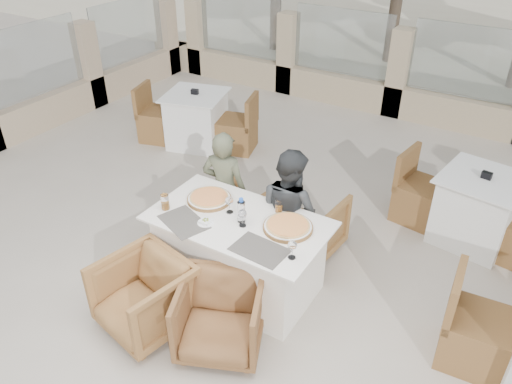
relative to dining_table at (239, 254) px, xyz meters
The scene contains 24 objects.
ground 0.40m from the dining_table, 153.17° to the right, with size 80.00×80.00×0.00m, color #BDB2A1.
sand_patch 13.96m from the dining_table, 90.36° to the left, with size 30.00×16.00×0.01m, color beige.
perimeter_wall_far 4.78m from the dining_table, 91.04° to the left, with size 10.00×0.34×1.60m, color tan, non-canonical shape.
perimeter_wall_left 4.83m from the dining_table, 162.39° to the left, with size 0.34×7.00×1.60m, color tan, non-canonical shape.
dining_table is the anchor object (origin of this frame).
placemat_near_left 0.62m from the dining_table, 144.31° to the right, with size 0.45×0.30×0.00m, color #5A544D.
placemat_near_right 0.60m from the dining_table, 34.51° to the right, with size 0.45×0.30×0.00m, color #555049.
pizza_left 0.59m from the dining_table, 163.75° to the left, with size 0.41×0.41×0.05m, color #F65821.
pizza_right 0.61m from the dining_table, 14.38° to the left, with size 0.43×0.43×0.06m, color orange.
water_bottle 0.51m from the dining_table, ahead, with size 0.07×0.07×0.24m, color #ADC9E3.
wine_glass_centre 0.50m from the dining_table, 156.63° to the left, with size 0.08×0.08×0.18m, color white, non-canonical shape.
wine_glass_near 0.49m from the dining_table, 33.98° to the right, with size 0.08×0.08×0.18m, color silver, non-canonical shape.
wine_glass_corner 0.83m from the dining_table, 17.96° to the right, with size 0.08×0.08×0.18m, color silver, non-canonical shape.
beer_glass_left 0.83m from the dining_table, 162.96° to the right, with size 0.07×0.07×0.15m, color orange.
beer_glass_right 0.59m from the dining_table, 51.67° to the left, with size 0.06×0.06×0.13m, color orange.
olive_dish 0.50m from the dining_table, 138.31° to the right, with size 0.11×0.11×0.04m, color white, non-canonical shape.
armchair_far_left 0.93m from the dining_table, 122.87° to the left, with size 0.59×0.60×0.55m, color olive.
armchair_far_right 0.84m from the dining_table, 71.87° to the left, with size 0.71×0.73×0.67m, color olive.
armchair_near_left 0.94m from the dining_table, 116.14° to the right, with size 0.70×0.72×0.66m, color #9B6A38.
armchair_near_right 0.74m from the dining_table, 68.84° to the right, with size 0.67×0.69×0.63m, color brown.
diner_left 0.78m from the dining_table, 134.49° to the left, with size 0.47×0.31×1.28m, color #555941.
diner_right 0.63m from the dining_table, 65.55° to the left, with size 0.63×0.49×1.30m, color #343739.
bg_table_a 3.10m from the dining_table, 134.64° to the left, with size 1.64×0.82×0.77m, color white, non-canonical shape.
bg_table_b 2.58m from the dining_table, 47.80° to the left, with size 1.64×0.82×0.77m, color white, non-canonical shape.
Camera 1 is at (2.11, -2.94, 3.35)m, focal length 35.00 mm.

